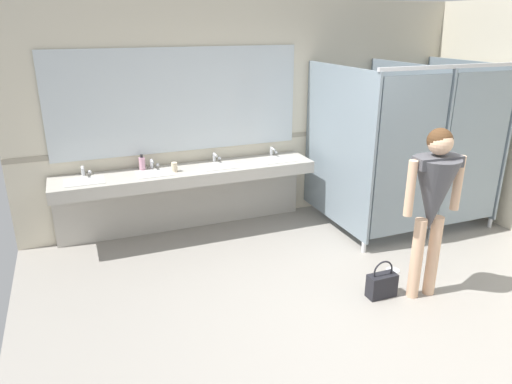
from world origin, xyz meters
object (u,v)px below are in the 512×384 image
Objects in this scene: person_standing at (433,195)px; soap_dispenser at (142,163)px; handbag at (382,284)px; paper_cup at (174,167)px.

person_standing reaches higher than soap_dispenser.
person_standing reaches higher than handbag.
soap_dispenser reaches higher than paper_cup.
paper_cup is at bearing -32.20° from soap_dispenser.
person_standing is 8.86× the size of soap_dispenser.
person_standing is at bearing -16.80° from handbag.
handbag is 2.05× the size of soap_dispenser.
soap_dispenser is at bearing 147.80° from paper_cup.
person_standing reaches higher than paper_cup.
person_standing is 14.99× the size of paper_cup.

